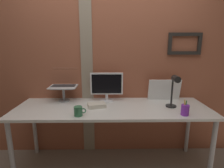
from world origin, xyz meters
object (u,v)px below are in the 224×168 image
Objects in this scene: desk_lamp at (174,88)px; laptop at (64,81)px; pen_cup at (185,110)px; monitor at (107,85)px; whiteboard_panel at (164,90)px; coffee_mug at (78,111)px.

laptop is at bearing 164.54° from desk_lamp.
pen_cup is at bearing -22.45° from laptop.
monitor is 0.98× the size of whiteboard_panel.
pen_cup is (0.81, -0.49, -0.15)m from monitor.
pen_cup is (0.06, -0.51, -0.08)m from whiteboard_panel.
desk_lamp reaches higher than pen_cup.
coffee_mug is at bearing -119.92° from monitor.
monitor is 2.48× the size of pen_cup.
laptop is 2.72× the size of coffee_mug.
monitor is at bearing 159.18° from desk_lamp.
monitor is at bearing -177.95° from whiteboard_panel.
laptop reaches higher than monitor.
whiteboard_panel is 2.52× the size of pen_cup.
laptop is at bearing 115.58° from coffee_mug.
coffee_mug is (-1.03, -0.20, -0.19)m from desk_lamp.
whiteboard_panel is 1.08× the size of desk_lamp.
monitor reaches higher than coffee_mug.
desk_lamp is at bearing -15.46° from laptop.
whiteboard_panel is at bearing 91.07° from desk_lamp.
laptop is at bearing 172.35° from monitor.
whiteboard_panel is 0.52m from pen_cup.
desk_lamp is at bearing 105.30° from pen_cup.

